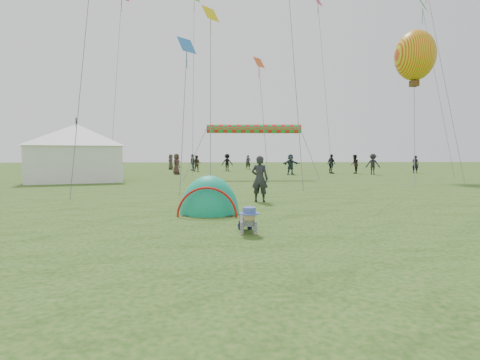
{
  "coord_description": "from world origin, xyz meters",
  "views": [
    {
      "loc": [
        -1.6,
        -8.49,
        1.75
      ],
      "look_at": [
        -0.87,
        2.18,
        1.0
      ],
      "focal_mm": 28.0,
      "sensor_mm": 36.0,
      "label": 1
    }
  ],
  "objects": [
    {
      "name": "diamond_kite_2",
      "position": [
        -1.78,
        13.09,
        9.59
      ],
      "size": [
        1.02,
        1.02,
        0.83
      ],
      "primitive_type": "plane",
      "rotation": [
        1.05,
        0.0,
        0.79
      ],
      "color": "yellow"
    },
    {
      "name": "diamond_kite_4",
      "position": [
        -3.07,
        12.2,
        7.58
      ],
      "size": [
        1.04,
        1.04,
        0.85
      ],
      "primitive_type": "plane",
      "rotation": [
        1.05,
        0.0,
        0.79
      ],
      "color": "#2D78CB"
    },
    {
      "name": "crowd_person_5",
      "position": [
        4.83,
        22.77,
        0.87
      ],
      "size": [
        1.69,
        1.02,
        1.73
      ],
      "primitive_type": "imported",
      "rotation": [
        0.0,
        0.0,
        0.34
      ],
      "color": "#293944",
      "rests_on": "ground"
    },
    {
      "name": "crowd_person_10",
      "position": [
        -6.46,
        33.63,
        0.86
      ],
      "size": [
        0.79,
        0.97,
        1.72
      ],
      "primitive_type": "imported",
      "rotation": [
        0.0,
        0.0,
        5.04
      ],
      "color": "#3E352B",
      "rests_on": "ground"
    },
    {
      "name": "crowd_person_3",
      "position": [
        11.78,
        22.31,
        0.88
      ],
      "size": [
        1.3,
        1.01,
        1.76
      ],
      "primitive_type": "imported",
      "rotation": [
        0.0,
        0.0,
        5.93
      ],
      "color": "black",
      "rests_on": "ground"
    },
    {
      "name": "crowd_person_6",
      "position": [
        2.2,
        33.59,
        0.81
      ],
      "size": [
        0.6,
        0.4,
        1.62
      ],
      "primitive_type": "imported",
      "rotation": [
        0.0,
        0.0,
        0.01
      ],
      "color": "black",
      "rests_on": "ground"
    },
    {
      "name": "balloon_kite",
      "position": [
        11.77,
        16.06,
        8.1
      ],
      "size": [
        2.63,
        2.63,
        3.68
      ],
      "primitive_type": null,
      "color": "#C6D50D"
    },
    {
      "name": "crawling_toddler",
      "position": [
        -0.87,
        -0.32,
        0.31
      ],
      "size": [
        0.6,
        0.83,
        0.61
      ],
      "primitive_type": null,
      "rotation": [
        0.0,
        0.0,
        0.05
      ],
      "color": "black",
      "rests_on": "ground"
    },
    {
      "name": "crowd_person_1",
      "position": [
        -3.32,
        28.39,
        0.81
      ],
      "size": [
        0.87,
        0.73,
        1.62
      ],
      "primitive_type": "imported",
      "rotation": [
        0.0,
        0.0,
        6.13
      ],
      "color": "#393027",
      "rests_on": "ground"
    },
    {
      "name": "crowd_person_4",
      "position": [
        -4.86,
        23.79,
        0.88
      ],
      "size": [
        0.84,
        1.01,
        1.77
      ],
      "primitive_type": "imported",
      "rotation": [
        0.0,
        0.0,
        1.2
      ],
      "color": "#412A27",
      "rests_on": "ground"
    },
    {
      "name": "ground",
      "position": [
        0.0,
        0.0,
        0.0
      ],
      "size": [
        140.0,
        140.0,
        0.0
      ],
      "primitive_type": "plane",
      "color": "#153F0C"
    },
    {
      "name": "crowd_person_7",
      "position": [
        10.74,
        23.72,
        0.85
      ],
      "size": [
        0.87,
        0.98,
        1.69
      ],
      "primitive_type": "imported",
      "rotation": [
        0.0,
        0.0,
        4.39
      ],
      "color": "black",
      "rests_on": "ground"
    },
    {
      "name": "crowd_person_12",
      "position": [
        16.66,
        24.38,
        0.8
      ],
      "size": [
        0.68,
        0.69,
        1.61
      ],
      "primitive_type": "imported",
      "rotation": [
        0.0,
        0.0,
        2.3
      ],
      "color": "black",
      "rests_on": "ground"
    },
    {
      "name": "crowd_person_8",
      "position": [
        -3.91,
        31.28,
        0.87
      ],
      "size": [
        0.75,
        1.1,
        1.74
      ],
      "primitive_type": "imported",
      "rotation": [
        0.0,
        0.0,
        4.36
      ],
      "color": "#21323C",
      "rests_on": "ground"
    },
    {
      "name": "crowd_person_11",
      "position": [
        -10.18,
        24.89,
        0.85
      ],
      "size": [
        1.46,
        1.49,
        1.7
      ],
      "primitive_type": "imported",
      "rotation": [
        0.0,
        0.0,
        3.95
      ],
      "color": "#202C3B",
      "rests_on": "ground"
    },
    {
      "name": "standing_adult",
      "position": [
        0.04,
        5.0,
        0.84
      ],
      "size": [
        0.72,
        0.59,
        1.68
      ],
      "primitive_type": "imported",
      "rotation": [
        0.0,
        0.0,
        2.79
      ],
      "color": "#26262A",
      "rests_on": "ground"
    },
    {
      "name": "rainbow_tube_kite",
      "position": [
        1.16,
        17.62,
        3.51
      ],
      "size": [
        6.58,
        0.64,
        0.64
      ],
      "primitive_type": "cylinder",
      "rotation": [
        0.0,
        1.57,
        0.0
      ],
      "color": "red"
    },
    {
      "name": "crowd_person_2",
      "position": [
        8.8,
        24.21,
        0.86
      ],
      "size": [
        0.74,
        1.09,
        1.72
      ],
      "primitive_type": "imported",
      "rotation": [
        0.0,
        0.0,
        1.93
      ],
      "color": "black",
      "rests_on": "ground"
    },
    {
      "name": "diamond_kite_9",
      "position": [
        15.71,
        22.33,
        14.14
      ],
      "size": [
        1.38,
        1.38,
        1.12
      ],
      "primitive_type": "plane",
      "rotation": [
        1.05,
        0.0,
        0.79
      ],
      "color": "#278D49"
    },
    {
      "name": "diamond_kite_5",
      "position": [
        7.96,
        26.31,
        15.76
      ],
      "size": [
        1.05,
        1.05,
        0.85
      ],
      "primitive_type": "plane",
      "rotation": [
        1.05,
        0.0,
        0.79
      ],
      "color": "#CC475D"
    },
    {
      "name": "crowd_person_9",
      "position": [
        -0.31,
        29.5,
        0.87
      ],
      "size": [
        1.18,
        0.73,
        1.75
      ],
      "primitive_type": "imported",
      "rotation": [
        0.0,
        0.0,
        0.08
      ],
      "color": "black",
      "rests_on": "ground"
    },
    {
      "name": "popup_tent",
      "position": [
        -1.76,
        2.42,
        0.0
      ],
      "size": [
        1.86,
        1.58,
        2.24
      ],
      "primitive_type": "ellipsoid",
      "rotation": [
        0.0,
        0.0,
        -0.09
      ],
      "color": "#0D8B75",
      "rests_on": "ground"
    },
    {
      "name": "crowd_person_13",
      "position": [
        -13.92,
        24.87,
        0.87
      ],
      "size": [
        0.83,
        0.97,
        1.74
      ],
      "primitive_type": "imported",
      "rotation": [
        0.0,
        0.0,
        4.49
      ],
      "color": "#382F26",
      "rests_on": "ground"
    },
    {
      "name": "event_marquee",
      "position": [
        -10.47,
        16.4,
        1.97
      ],
      "size": [
        7.1,
        7.1,
        3.93
      ],
      "primitive_type": null,
      "rotation": [
        0.0,
        0.0,
        0.28
      ],
      "color": "white",
      "rests_on": "ground"
    },
    {
      "name": "diamond_kite_7",
      "position": [
        1.63,
        18.79,
        8.32
      ],
      "size": [
        0.92,
        0.92,
        0.75
      ],
      "primitive_type": "plane",
      "rotation": [
        1.05,
        0.0,
        0.79
      ],
      "color": "#EB5922"
    },
    {
      "name": "crowd_person_0",
      "position": [
        -11.74,
        19.18,
        0.84
      ],
      "size": [
        0.73,
        0.7,
        1.68
      ],
      "primitive_type": "imported",
      "rotation": [
        0.0,
        0.0,
        2.45
      ],
      "color": "#2F2F35",
      "rests_on": "ground"
    }
  ]
}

